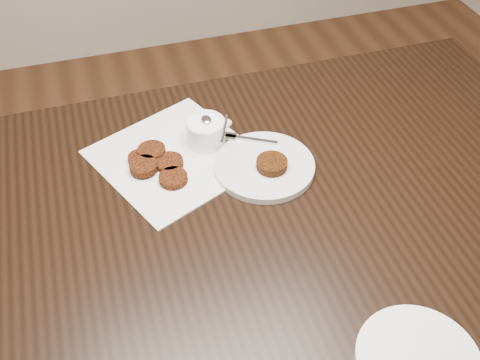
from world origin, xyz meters
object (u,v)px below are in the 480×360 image
napkin (175,157)px  sauce_ramekin (205,121)px  plate_with_patty (264,163)px  table (254,316)px  plate_empty (418,360)px

napkin → sauce_ramekin: (0.08, 0.03, 0.06)m
plate_with_patty → sauce_ramekin: bearing=129.6°
napkin → sauce_ramekin: size_ratio=2.54×
table → sauce_ramekin: 0.51m
sauce_ramekin → plate_empty: (0.19, -0.63, -0.06)m
table → napkin: bearing=118.9°
napkin → plate_with_patty: 0.20m
napkin → plate_empty: 0.66m
table → plate_with_patty: (0.06, 0.12, 0.39)m
plate_with_patty → plate_empty: bearing=-80.3°
napkin → plate_empty: size_ratio=1.55×
plate_with_patty → napkin: bearing=152.2°
sauce_ramekin → plate_empty: size_ratio=0.61×
sauce_ramekin → plate_with_patty: sauce_ramekin is taller
sauce_ramekin → plate_empty: bearing=-73.5°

